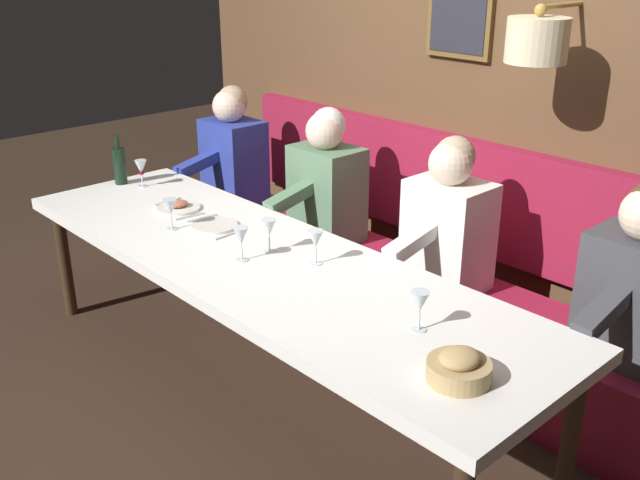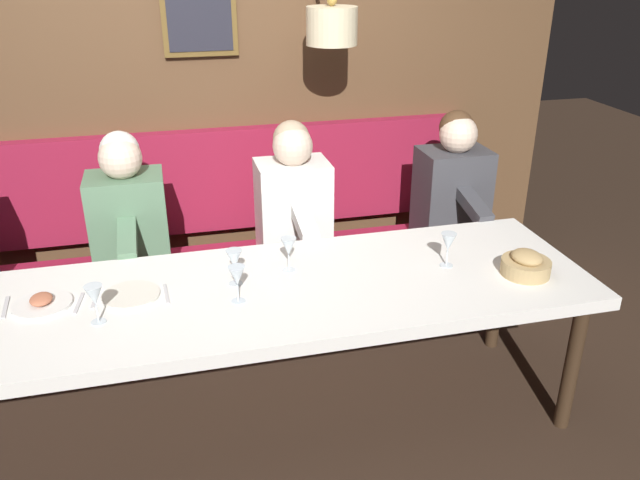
{
  "view_description": "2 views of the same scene",
  "coord_description": "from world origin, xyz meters",
  "px_view_note": "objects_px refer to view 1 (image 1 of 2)",
  "views": [
    {
      "loc": [
        -1.91,
        -2.47,
        2.11
      ],
      "look_at": [
        0.05,
        -0.36,
        0.92
      ],
      "focal_mm": 40.6,
      "sensor_mm": 36.0,
      "label": 1
    },
    {
      "loc": [
        -2.43,
        0.27,
        2.09
      ],
      "look_at": [
        0.05,
        -0.36,
        0.92
      ],
      "focal_mm": 36.01,
      "sensor_mm": 36.0,
      "label": 2
    }
  ],
  "objects_px": {
    "wine_glass_5": "(316,240)",
    "diner_nearest": "(637,281)",
    "diner_far": "(232,149)",
    "wine_glass_1": "(141,168)",
    "wine_glass_3": "(420,303)",
    "wine_glass_4": "(269,229)",
    "diner_middle": "(326,180)",
    "diner_near": "(448,219)",
    "wine_bottle": "(120,165)",
    "dining_table": "(261,268)",
    "wine_glass_0": "(241,237)",
    "wine_glass_2": "(170,208)",
    "bread_bowl": "(459,368)"
  },
  "relations": [
    {
      "from": "diner_nearest",
      "to": "diner_near",
      "type": "height_order",
      "value": "same"
    },
    {
      "from": "diner_near",
      "to": "wine_bottle",
      "type": "relative_size",
      "value": 2.64
    },
    {
      "from": "dining_table",
      "to": "diner_far",
      "type": "relative_size",
      "value": 3.92
    },
    {
      "from": "wine_glass_3",
      "to": "wine_glass_4",
      "type": "distance_m",
      "value": 0.97
    },
    {
      "from": "wine_glass_4",
      "to": "diner_nearest",
      "type": "bearing_deg",
      "value": -60.01
    },
    {
      "from": "diner_nearest",
      "to": "diner_middle",
      "type": "height_order",
      "value": "same"
    },
    {
      "from": "diner_near",
      "to": "wine_glass_2",
      "type": "distance_m",
      "value": 1.41
    },
    {
      "from": "wine_glass_4",
      "to": "wine_glass_5",
      "type": "relative_size",
      "value": 1.0
    },
    {
      "from": "wine_glass_1",
      "to": "wine_glass_2",
      "type": "bearing_deg",
      "value": -109.03
    },
    {
      "from": "dining_table",
      "to": "wine_bottle",
      "type": "relative_size",
      "value": 10.34
    },
    {
      "from": "wine_glass_3",
      "to": "wine_bottle",
      "type": "distance_m",
      "value": 2.41
    },
    {
      "from": "wine_glass_3",
      "to": "wine_glass_5",
      "type": "bearing_deg",
      "value": 79.78
    },
    {
      "from": "wine_glass_4",
      "to": "diner_middle",
      "type": "bearing_deg",
      "value": 30.02
    },
    {
      "from": "diner_near",
      "to": "wine_bottle",
      "type": "distance_m",
      "value": 2.03
    },
    {
      "from": "dining_table",
      "to": "wine_glass_1",
      "type": "distance_m",
      "value": 1.33
    },
    {
      "from": "diner_nearest",
      "to": "wine_bottle",
      "type": "height_order",
      "value": "diner_nearest"
    },
    {
      "from": "wine_glass_1",
      "to": "wine_glass_0",
      "type": "bearing_deg",
      "value": -99.88
    },
    {
      "from": "diner_middle",
      "to": "wine_glass_1",
      "type": "height_order",
      "value": "diner_middle"
    },
    {
      "from": "diner_nearest",
      "to": "wine_glass_1",
      "type": "height_order",
      "value": "diner_nearest"
    },
    {
      "from": "diner_near",
      "to": "wine_bottle",
      "type": "height_order",
      "value": "diner_near"
    },
    {
      "from": "diner_near",
      "to": "wine_glass_4",
      "type": "relative_size",
      "value": 4.82
    },
    {
      "from": "wine_glass_2",
      "to": "wine_bottle",
      "type": "relative_size",
      "value": 0.55
    },
    {
      "from": "wine_glass_2",
      "to": "wine_bottle",
      "type": "distance_m",
      "value": 0.89
    },
    {
      "from": "diner_far",
      "to": "diner_middle",
      "type": "bearing_deg",
      "value": -90.0
    },
    {
      "from": "diner_nearest",
      "to": "diner_middle",
      "type": "distance_m",
      "value": 1.87
    },
    {
      "from": "wine_glass_4",
      "to": "diner_near",
      "type": "bearing_deg",
      "value": -27.99
    },
    {
      "from": "diner_nearest",
      "to": "wine_glass_3",
      "type": "height_order",
      "value": "diner_nearest"
    },
    {
      "from": "diner_middle",
      "to": "wine_glass_1",
      "type": "xyz_separation_m",
      "value": [
        -0.74,
        0.83,
        0.04
      ]
    },
    {
      "from": "diner_near",
      "to": "diner_nearest",
      "type": "bearing_deg",
      "value": -90.0
    },
    {
      "from": "dining_table",
      "to": "wine_bottle",
      "type": "height_order",
      "value": "wine_bottle"
    },
    {
      "from": "wine_glass_3",
      "to": "wine_bottle",
      "type": "height_order",
      "value": "wine_bottle"
    },
    {
      "from": "wine_bottle",
      "to": "bread_bowl",
      "type": "bearing_deg",
      "value": -94.79
    },
    {
      "from": "dining_table",
      "to": "wine_glass_4",
      "type": "height_order",
      "value": "wine_glass_4"
    },
    {
      "from": "wine_glass_2",
      "to": "wine_glass_3",
      "type": "xyz_separation_m",
      "value": [
        0.12,
        -1.54,
        0.0
      ]
    },
    {
      "from": "dining_table",
      "to": "bread_bowl",
      "type": "height_order",
      "value": "bread_bowl"
    },
    {
      "from": "diner_middle",
      "to": "diner_near",
      "type": "bearing_deg",
      "value": -90.0
    },
    {
      "from": "wine_glass_1",
      "to": "wine_glass_4",
      "type": "distance_m",
      "value": 1.3
    },
    {
      "from": "diner_nearest",
      "to": "bread_bowl",
      "type": "bearing_deg",
      "value": 173.33
    },
    {
      "from": "wine_bottle",
      "to": "wine_glass_0",
      "type": "bearing_deg",
      "value": -96.34
    },
    {
      "from": "diner_far",
      "to": "wine_glass_5",
      "type": "relative_size",
      "value": 4.82
    },
    {
      "from": "diner_near",
      "to": "wine_glass_0",
      "type": "relative_size",
      "value": 4.82
    },
    {
      "from": "wine_glass_3",
      "to": "wine_glass_0",
      "type": "bearing_deg",
      "value": 95.51
    },
    {
      "from": "diner_far",
      "to": "wine_glass_1",
      "type": "bearing_deg",
      "value": -172.85
    },
    {
      "from": "wine_glass_5",
      "to": "diner_nearest",
      "type": "bearing_deg",
      "value": -57.16
    },
    {
      "from": "wine_glass_2",
      "to": "wine_glass_1",
      "type": "bearing_deg",
      "value": 70.97
    },
    {
      "from": "wine_glass_3",
      "to": "wine_glass_4",
      "type": "height_order",
      "value": "same"
    },
    {
      "from": "bread_bowl",
      "to": "wine_glass_4",
      "type": "bearing_deg",
      "value": 79.99
    },
    {
      "from": "dining_table",
      "to": "wine_glass_0",
      "type": "relative_size",
      "value": 18.91
    },
    {
      "from": "dining_table",
      "to": "bread_bowl",
      "type": "distance_m",
      "value": 1.28
    },
    {
      "from": "dining_table",
      "to": "bread_bowl",
      "type": "relative_size",
      "value": 14.1
    }
  ]
}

